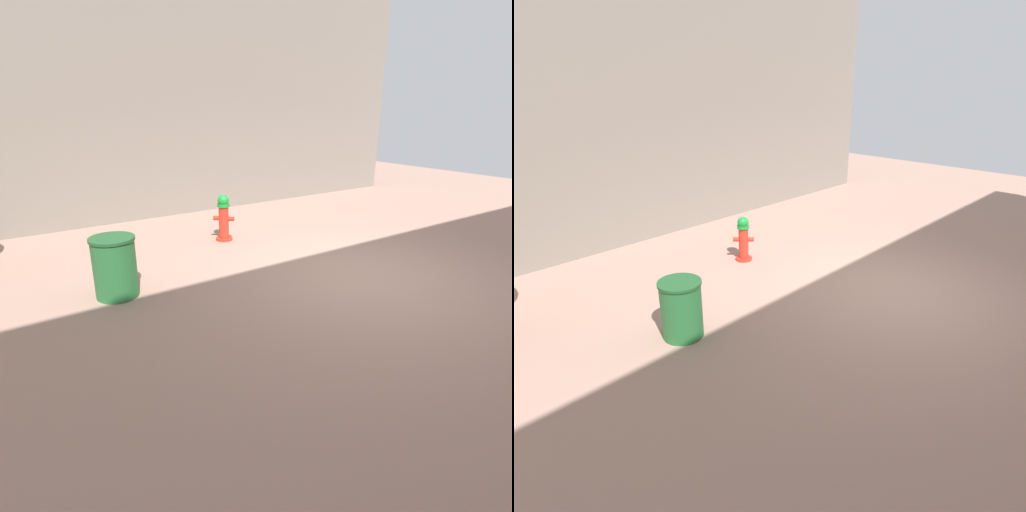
{
  "view_description": "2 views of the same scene",
  "coord_description": "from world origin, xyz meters",
  "views": [
    {
      "loc": [
        -3.98,
        4.75,
        2.49
      ],
      "look_at": [
        0.93,
        1.45,
        0.37
      ],
      "focal_mm": 29.27,
      "sensor_mm": 36.0,
      "label": 1
    },
    {
      "loc": [
        -3.2,
        6.5,
        3.49
      ],
      "look_at": [
        1.44,
        1.67,
        0.75
      ],
      "focal_mm": 31.23,
      "sensor_mm": 36.0,
      "label": 2
    }
  ],
  "objects": [
    {
      "name": "trash_bin",
      "position": [
        1.51,
        3.39,
        0.43
      ],
      "size": [
        0.61,
        0.61,
        0.85
      ],
      "color": "#266633",
      "rests_on": "ground_plane"
    },
    {
      "name": "ground_plane",
      "position": [
        0.0,
        0.0,
        0.0
      ],
      "size": [
        23.4,
        23.4,
        0.0
      ],
      "primitive_type": "plane",
      "color": "#9E7A6B"
    },
    {
      "name": "fire_hydrant",
      "position": [
        2.95,
        0.85,
        0.45
      ],
      "size": [
        0.38,
        0.38,
        0.91
      ],
      "color": "red",
      "rests_on": "ground_plane"
    }
  ]
}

